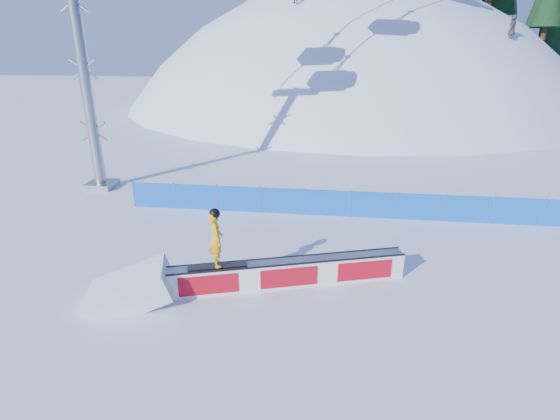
# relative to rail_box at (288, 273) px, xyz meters

# --- Properties ---
(ground) EXTENTS (160.00, 160.00, 0.00)m
(ground) POSITION_rel_rail_box_xyz_m (3.07, 1.65, -0.45)
(ground) COLOR white
(ground) RESTS_ON ground
(snow_hill) EXTENTS (64.00, 64.00, 64.00)m
(snow_hill) POSITION_rel_rail_box_xyz_m (3.07, 43.65, -18.45)
(snow_hill) COLOR white
(snow_hill) RESTS_ON ground
(safety_fence) EXTENTS (22.05, 0.05, 1.30)m
(safety_fence) POSITION_rel_rail_box_xyz_m (3.07, 6.15, 0.15)
(safety_fence) COLOR blue
(safety_fence) RESTS_ON ground
(rail_box) EXTENTS (7.43, 2.82, 0.92)m
(rail_box) POSITION_rel_rail_box_xyz_m (0.00, 0.00, 0.00)
(rail_box) COLOR white
(rail_box) RESTS_ON ground
(snow_ramp) EXTENTS (2.86, 2.25, 1.56)m
(snow_ramp) POSITION_rel_rail_box_xyz_m (-4.54, -1.45, -0.45)
(snow_ramp) COLOR white
(snow_ramp) RESTS_ON ground
(snowboarder) EXTENTS (1.81, 0.85, 1.88)m
(snowboarder) POSITION_rel_rail_box_xyz_m (-2.07, -0.66, 1.39)
(snowboarder) COLOR black
(snowboarder) RESTS_ON rail_box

